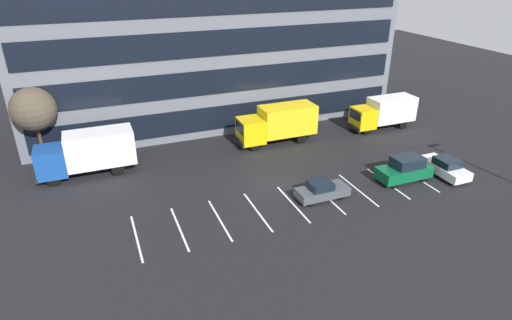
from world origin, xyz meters
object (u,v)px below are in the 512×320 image
Objects in this scene: box_truck_blue at (88,152)px; suv_forest at (405,169)px; box_truck_yellow_all at (278,123)px; sedan_white at (445,167)px; box_truck_yellow at (384,111)px; bare_tree at (33,110)px; sedan_charcoal at (322,190)px.

box_truck_blue is 25.62m from suv_forest.
suv_forest is at bearing -60.30° from box_truck_yellow_all.
sedan_white is (26.99, -11.03, -1.30)m from box_truck_blue.
bare_tree reaches higher than box_truck_yellow.
suv_forest is at bearing -118.51° from box_truck_yellow.
box_truck_yellow is 11.69m from suv_forest.
suv_forest is (-5.57, -10.25, -0.85)m from box_truck_yellow.
suv_forest is 1.13× the size of sedan_charcoal.
sedan_white is at bearing -25.19° from bare_tree.
sedan_charcoal is at bearing -35.80° from bare_tree.
box_truck_blue is at bearing -178.80° from box_truck_yellow_all.
box_truck_yellow reaches higher than sedan_white.
suv_forest is 0.65× the size of bare_tree.
sedan_white is 1.10× the size of sedan_charcoal.
box_truck_blue is 1.75× the size of suv_forest.
box_truck_yellow_all reaches higher than sedan_charcoal.
suv_forest is 3.69m from sedan_white.
sedan_charcoal is 0.57× the size of bare_tree.
box_truck_yellow is at bearing -3.08° from box_truck_yellow_all.
suv_forest is at bearing 0.54° from sedan_charcoal.
box_truck_yellow is at bearing -0.54° from box_truck_blue.
bare_tree reaches higher than sedan_white.
box_truck_yellow is (11.77, -0.63, -0.19)m from box_truck_yellow_all.
box_truck_blue reaches higher than box_truck_yellow_all.
box_truck_yellow is (28.90, -0.27, -0.21)m from box_truck_blue.
bare_tree reaches higher than sedan_charcoal.
box_truck_blue is (-17.13, -0.36, 0.02)m from box_truck_yellow_all.
sedan_white is at bearing -22.24° from box_truck_blue.
box_truck_yellow reaches higher than suv_forest.
box_truck_blue is at bearing 179.46° from box_truck_yellow.
suv_forest reaches higher than sedan_white.
box_truck_yellow is 1.77× the size of sedan_charcoal.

